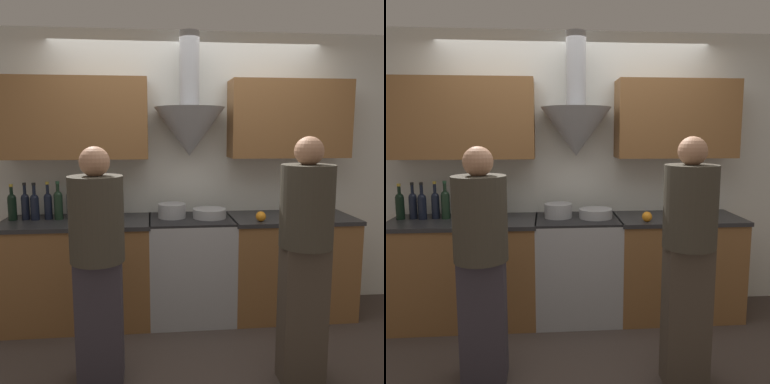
# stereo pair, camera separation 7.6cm
# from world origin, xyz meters

# --- Properties ---
(ground_plane) EXTENTS (12.00, 12.00, 0.00)m
(ground_plane) POSITION_xyz_m (0.00, 0.00, 0.00)
(ground_plane) COLOR #423833
(wall_back) EXTENTS (8.40, 0.63, 2.60)m
(wall_back) POSITION_xyz_m (-0.03, 0.60, 1.47)
(wall_back) COLOR silver
(wall_back) RESTS_ON ground_plane
(counter_left) EXTENTS (1.29, 0.62, 0.92)m
(counter_left) POSITION_xyz_m (-1.00, 0.34, 0.46)
(counter_left) COLOR brown
(counter_left) RESTS_ON ground_plane
(counter_right) EXTENTS (1.12, 0.62, 0.92)m
(counter_right) POSITION_xyz_m (0.92, 0.34, 0.46)
(counter_right) COLOR brown
(counter_right) RESTS_ON ground_plane
(stove_range) EXTENTS (0.74, 0.60, 0.92)m
(stove_range) POSITION_xyz_m (0.00, 0.34, 0.47)
(stove_range) COLOR #A8AAAF
(stove_range) RESTS_ON ground_plane
(wine_bottle_0) EXTENTS (0.07, 0.07, 0.32)m
(wine_bottle_0) POSITION_xyz_m (-1.55, 0.41, 1.05)
(wine_bottle_0) COLOR black
(wine_bottle_0) RESTS_ON counter_left
(wine_bottle_1) EXTENTS (0.07, 0.07, 0.33)m
(wine_bottle_1) POSITION_xyz_m (-1.45, 0.42, 1.05)
(wine_bottle_1) COLOR black
(wine_bottle_1) RESTS_ON counter_left
(wine_bottle_2) EXTENTS (0.07, 0.07, 0.33)m
(wine_bottle_2) POSITION_xyz_m (-1.36, 0.40, 1.05)
(wine_bottle_2) COLOR black
(wine_bottle_2) RESTS_ON counter_left
(wine_bottle_3) EXTENTS (0.07, 0.07, 0.33)m
(wine_bottle_3) POSITION_xyz_m (-1.25, 0.42, 1.06)
(wine_bottle_3) COLOR black
(wine_bottle_3) RESTS_ON counter_left
(wine_bottle_4) EXTENTS (0.07, 0.07, 0.34)m
(wine_bottle_4) POSITION_xyz_m (-1.16, 0.40, 1.06)
(wine_bottle_4) COLOR black
(wine_bottle_4) RESTS_ON counter_left
(wine_bottle_5) EXTENTS (0.07, 0.07, 0.35)m
(wine_bottle_5) POSITION_xyz_m (-1.06, 0.41, 1.06)
(wine_bottle_5) COLOR black
(wine_bottle_5) RESTS_ON counter_left
(wine_bottle_6) EXTENTS (0.08, 0.08, 0.33)m
(wine_bottle_6) POSITION_xyz_m (-0.97, 0.41, 1.05)
(wine_bottle_6) COLOR black
(wine_bottle_6) RESTS_ON counter_left
(wine_bottle_7) EXTENTS (0.08, 0.08, 0.35)m
(wine_bottle_7) POSITION_xyz_m (-0.86, 0.41, 1.06)
(wine_bottle_7) COLOR black
(wine_bottle_7) RESTS_ON counter_left
(wine_bottle_8) EXTENTS (0.07, 0.07, 0.33)m
(wine_bottle_8) POSITION_xyz_m (-0.76, 0.43, 1.06)
(wine_bottle_8) COLOR black
(wine_bottle_8) RESTS_ON counter_left
(wine_bottle_9) EXTENTS (0.08, 0.08, 0.34)m
(wine_bottle_9) POSITION_xyz_m (-0.67, 0.40, 1.05)
(wine_bottle_9) COLOR black
(wine_bottle_9) RESTS_ON counter_left
(stock_pot) EXTENTS (0.25, 0.25, 0.13)m
(stock_pot) POSITION_xyz_m (-0.17, 0.38, 0.99)
(stock_pot) COLOR #A8AAAF
(stock_pot) RESTS_ON stove_range
(mixing_bowl) EXTENTS (0.30, 0.30, 0.08)m
(mixing_bowl) POSITION_xyz_m (0.17, 0.34, 0.96)
(mixing_bowl) COLOR #A8AAAF
(mixing_bowl) RESTS_ON stove_range
(orange_fruit) EXTENTS (0.09, 0.09, 0.09)m
(orange_fruit) POSITION_xyz_m (0.59, 0.14, 0.97)
(orange_fruit) COLOR orange
(orange_fruit) RESTS_ON counter_right
(person_foreground_left) EXTENTS (0.36, 0.36, 1.59)m
(person_foreground_left) POSITION_xyz_m (-0.71, -0.56, 0.87)
(person_foreground_left) COLOR #38333D
(person_foreground_left) RESTS_ON ground_plane
(person_foreground_right) EXTENTS (0.35, 0.35, 1.66)m
(person_foreground_right) POSITION_xyz_m (0.65, -0.72, 0.91)
(person_foreground_right) COLOR #473D33
(person_foreground_right) RESTS_ON ground_plane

